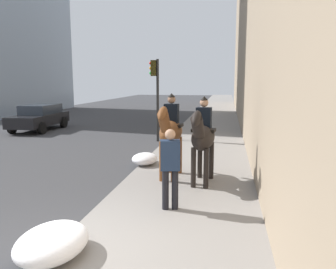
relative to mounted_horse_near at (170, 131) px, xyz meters
name	(u,v)px	position (x,y,z in m)	size (l,w,h in m)	color
sidewalk_slab	(157,264)	(-4.42, -0.53, -1.37)	(120.00, 3.49, 0.12)	gray
mounted_horse_near	(170,131)	(0.00, 0.00, 0.00)	(2.15, 0.64, 2.33)	brown
mounted_horse_far	(203,136)	(-0.40, -0.91, -0.05)	(2.15, 0.71, 2.28)	black
pedestrian_greeting	(170,164)	(-2.32, -0.38, -0.33)	(0.33, 0.44, 1.70)	black
car_mid_lane	(40,117)	(8.52, 8.90, -0.67)	(4.22, 1.99, 1.44)	black
traffic_light_near_curb	(156,87)	(6.19, 1.71, 1.08)	(0.20, 0.44, 3.74)	black
snow_pile_near	(52,242)	(-4.58, 1.07, -1.07)	(1.35, 1.04, 0.47)	white
snow_pile_far	(145,159)	(1.36, 1.07, -1.13)	(1.05, 0.81, 0.36)	white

